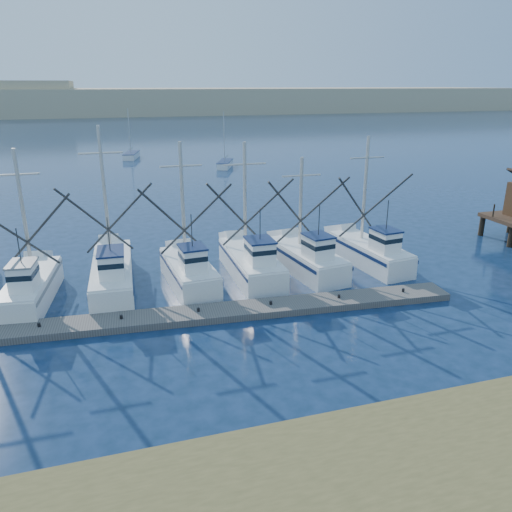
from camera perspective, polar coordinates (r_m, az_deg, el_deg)
The scene contains 6 objects.
ground at distance 23.78m, azimuth 12.99°, elevation -11.51°, with size 500.00×500.00×0.00m, color #0C2037.
floating_dock at distance 27.09m, azimuth -6.58°, elevation -6.67°, with size 28.97×1.93×0.39m, color #5E5954.
dune_ridge at distance 227.87m, azimuth -14.88°, elevation 16.76°, with size 360.00×60.00×10.00m, color tan.
trawler_fleet at distance 31.16m, azimuth -9.14°, elevation -1.70°, with size 28.65×9.28×9.72m.
sailboat_near at distance 76.17m, azimuth -3.56°, elevation 10.44°, with size 3.68×5.87×8.10m.
sailboat_far at distance 88.07m, azimuth -14.06°, elevation 11.09°, with size 3.18×6.10×8.10m.
Camera 1 is at (-10.82, -17.51, 11.91)m, focal length 35.00 mm.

